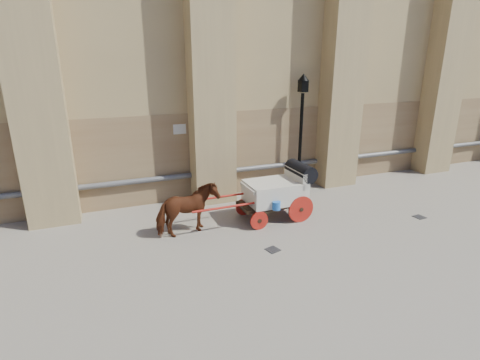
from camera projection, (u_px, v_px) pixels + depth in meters
name	position (u px, v px, depth m)	size (l,w,h in m)	color
ground	(288.00, 239.00, 10.28)	(90.00, 90.00, 0.00)	slate
horse	(187.00, 210.00, 10.34)	(0.78, 1.72, 1.45)	#572310
carriage	(279.00, 190.00, 11.39)	(3.85, 1.37, 1.68)	black
street_lamp	(301.00, 130.00, 13.50)	(0.40, 0.40, 4.22)	black
drain_grate_near	(273.00, 250.00, 9.68)	(0.32, 0.32, 0.01)	black
drain_grate_far	(419.00, 217.00, 11.67)	(0.32, 0.32, 0.01)	black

